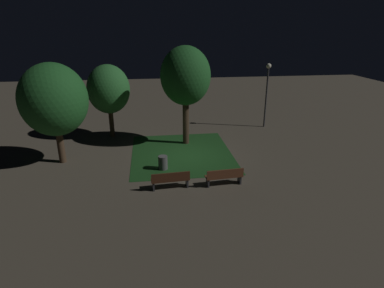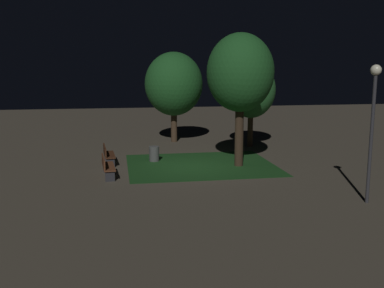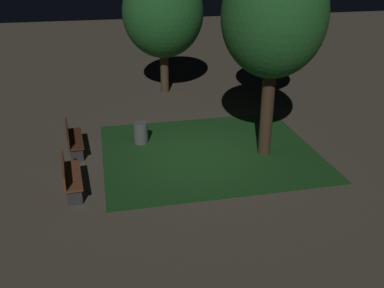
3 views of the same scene
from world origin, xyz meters
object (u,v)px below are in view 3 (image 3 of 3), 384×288
trash_bin (141,133)px  bench_front_right (72,138)px  bench_corner (69,175)px  tree_tall_center (274,18)px  tree_near_wall (274,25)px  tree_lawn_side (163,13)px

trash_bin → bench_front_right: bearing=-83.8°
bench_front_right → bench_corner: (2.58, 0.00, 0.00)m
tree_tall_center → bench_front_right: bearing=-103.3°
bench_corner → tree_near_wall: 10.52m
tree_tall_center → tree_near_wall: 5.41m
tree_lawn_side → tree_tall_center: bearing=16.4°
bench_front_right → tree_near_wall: 9.29m
bench_corner → trash_bin: (-2.82, 2.25, -0.11)m
tree_tall_center → trash_bin: 5.77m
tree_near_wall → tree_tall_center: bearing=-22.7°
bench_front_right → bench_corner: size_ratio=1.00×
bench_corner → trash_bin: size_ratio=2.45×
bench_front_right → tree_lawn_side: size_ratio=0.33×
bench_front_right → tree_tall_center: 7.36m
tree_lawn_side → tree_tall_center: 7.60m
bench_corner → tree_tall_center: bearing=100.5°
tree_tall_center → trash_bin: bearing=-113.7°
bench_front_right → trash_bin: (-0.24, 2.25, -0.11)m
tree_lawn_side → tree_tall_center: (7.25, 2.14, 0.77)m
tree_near_wall → trash_bin: bearing=-61.5°
bench_front_right → tree_near_wall: size_ratio=0.37×
bench_front_right → tree_tall_center: bearing=76.7°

